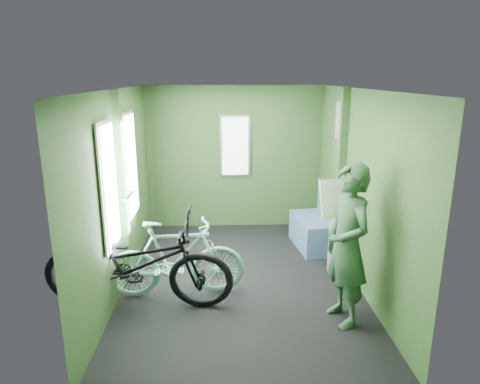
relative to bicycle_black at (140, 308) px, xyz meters
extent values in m
plane|color=black|center=(1.12, 0.63, 0.00)|extent=(4.00, 4.00, 0.00)
cube|color=silver|center=(1.12, 0.63, 2.30)|extent=(2.80, 4.00, 0.02)
cube|color=#325226|center=(1.12, 2.63, 1.15)|extent=(2.80, 0.02, 2.30)
cube|color=#325226|center=(1.12, -1.37, 1.15)|extent=(2.80, 0.02, 2.30)
cube|color=#325226|center=(-0.28, 0.63, 1.15)|extent=(0.02, 4.00, 2.30)
cube|color=#325226|center=(2.52, 0.63, 1.15)|extent=(0.02, 4.00, 2.30)
cube|color=#325226|center=(-0.24, 0.63, 1.15)|extent=(0.08, 0.12, 2.30)
cube|color=silver|center=(-0.24, 0.08, 1.35)|extent=(0.02, 0.56, 1.34)
cube|color=silver|center=(-0.24, 1.18, 1.35)|extent=(0.02, 0.56, 1.34)
cube|color=white|center=(-0.23, 0.08, 1.88)|extent=(0.00, 0.12, 0.12)
cube|color=white|center=(-0.23, 1.18, 1.88)|extent=(0.00, 0.12, 0.12)
cylinder|color=silver|center=(-0.17, 0.63, 1.10)|extent=(0.03, 0.40, 0.03)
cube|color=#325226|center=(2.47, 1.23, 1.15)|extent=(0.10, 0.10, 2.30)
cube|color=white|center=(2.50, 1.53, 1.85)|extent=(0.02, 0.40, 0.50)
cube|color=silver|center=(1.12, 2.58, 1.35)|extent=(0.50, 0.02, 1.00)
imported|color=black|center=(0.00, 0.00, 0.00)|extent=(2.10, 1.04, 1.17)
imported|color=#83D3BD|center=(0.38, 0.25, 0.00)|extent=(1.59, 0.66, 0.97)
imported|color=#2C5133|center=(2.14, -0.32, 0.83)|extent=(0.53, 0.68, 1.65)
cube|color=silver|center=(2.07, -0.03, 1.23)|extent=(0.34, 0.20, 0.40)
cube|color=slate|center=(2.38, 0.69, 0.42)|extent=(0.25, 0.35, 0.84)
cube|color=#314769|center=(2.24, 1.64, 0.22)|extent=(0.60, 0.95, 0.45)
cube|color=#314769|center=(2.46, 1.64, 0.69)|extent=(0.17, 0.89, 0.50)
camera|label=1|loc=(0.91, -4.19, 2.45)|focal=32.00mm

